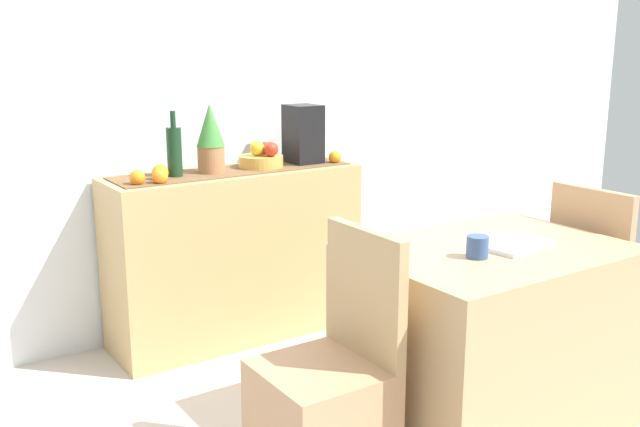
{
  "coord_description": "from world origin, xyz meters",
  "views": [
    {
      "loc": [
        -1.82,
        -2.29,
        1.51
      ],
      "look_at": [
        -0.03,
        0.37,
        0.74
      ],
      "focal_mm": 40.54,
      "sensor_mm": 36.0,
      "label": 1
    }
  ],
  "objects": [
    {
      "name": "ground_plane",
      "position": [
        0.0,
        0.0,
        -0.01
      ],
      "size": [
        6.4,
        6.4,
        0.02
      ],
      "primitive_type": "cube",
      "color": "beige",
      "rests_on": "ground"
    },
    {
      "name": "room_wall_rear",
      "position": [
        0.0,
        1.18,
        1.35
      ],
      "size": [
        6.4,
        0.06,
        2.7
      ],
      "primitive_type": "cube",
      "color": "silver",
      "rests_on": "ground"
    },
    {
      "name": "sideboard_console",
      "position": [
        -0.19,
        0.92,
        0.44
      ],
      "size": [
        1.3,
        0.42,
        0.88
      ],
      "primitive_type": "cube",
      "color": "tan",
      "rests_on": "ground"
    },
    {
      "name": "table_runner",
      "position": [
        -0.19,
        0.92,
        0.88
      ],
      "size": [
        1.22,
        0.32,
        0.01
      ],
      "primitive_type": "cube",
      "color": "brown",
      "rests_on": "sideboard_console"
    },
    {
      "name": "fruit_bowl",
      "position": [
        -0.03,
        0.92,
        0.91
      ],
      "size": [
        0.23,
        0.23,
        0.06
      ],
      "primitive_type": "cylinder",
      "color": "gold",
      "rests_on": "table_runner"
    },
    {
      "name": "apple_left",
      "position": [
        -0.05,
        0.92,
        0.98
      ],
      "size": [
        0.08,
        0.08,
        0.08
      ],
      "primitive_type": "sphere",
      "color": "gold",
      "rests_on": "fruit_bowl"
    },
    {
      "name": "apple_upper",
      "position": [
        -0.0,
        0.86,
        0.98
      ],
      "size": [
        0.07,
        0.07,
        0.07
      ],
      "primitive_type": "sphere",
      "color": "#B2311B",
      "rests_on": "fruit_bowl"
    },
    {
      "name": "apple_rear",
      "position": [
        0.01,
        0.95,
        0.97
      ],
      "size": [
        0.06,
        0.06,
        0.06
      ],
      "primitive_type": "sphere",
      "color": "red",
      "rests_on": "fruit_bowl"
    },
    {
      "name": "wine_bottle",
      "position": [
        -0.5,
        0.92,
        1.0
      ],
      "size": [
        0.07,
        0.07,
        0.32
      ],
      "color": "#18381F",
      "rests_on": "sideboard_console"
    },
    {
      "name": "coffee_maker",
      "position": [
        0.23,
        0.92,
        1.03
      ],
      "size": [
        0.16,
        0.18,
        0.31
      ],
      "primitive_type": "cube",
      "color": "black",
      "rests_on": "sideboard_console"
    },
    {
      "name": "potted_plant",
      "position": [
        -0.31,
        0.92,
        1.05
      ],
      "size": [
        0.14,
        0.14,
        0.34
      ],
      "color": "#A56E47",
      "rests_on": "sideboard_console"
    },
    {
      "name": "orange_loose_near_bowl",
      "position": [
        -0.62,
        0.8,
        0.91
      ],
      "size": [
        0.07,
        0.07,
        0.07
      ],
      "primitive_type": "sphere",
      "color": "orange",
      "rests_on": "sideboard_console"
    },
    {
      "name": "orange_loose_far",
      "position": [
        -0.59,
        0.88,
        0.91
      ],
      "size": [
        0.08,
        0.08,
        0.08
      ],
      "primitive_type": "sphere",
      "color": "orange",
      "rests_on": "sideboard_console"
    },
    {
      "name": "orange_loose_end",
      "position": [
        0.37,
        0.83,
        0.91
      ],
      "size": [
        0.07,
        0.07,
        0.07
      ],
      "primitive_type": "sphere",
      "color": "orange",
      "rests_on": "sideboard_console"
    },
    {
      "name": "orange_loose_mid",
      "position": [
        -0.72,
        0.83,
        0.91
      ],
      "size": [
        0.07,
        0.07,
        0.07
      ],
      "primitive_type": "sphere",
      "color": "orange",
      "rests_on": "sideboard_console"
    },
    {
      "name": "dining_table",
      "position": [
        0.22,
        -0.44,
        0.37
      ],
      "size": [
        1.02,
        0.76,
        0.74
      ],
      "primitive_type": "cube",
      "color": "tan",
      "rests_on": "ground"
    },
    {
      "name": "open_book",
      "position": [
        0.29,
        -0.48,
        0.75
      ],
      "size": [
        0.3,
        0.24,
        0.02
      ],
      "primitive_type": "cube",
      "rotation": [
        0.0,
        0.0,
        0.12
      ],
      "color": "white",
      "rests_on": "dining_table"
    },
    {
      "name": "coffee_cup",
      "position": [
        0.07,
        -0.51,
        0.78
      ],
      "size": [
        0.08,
        0.08,
        0.08
      ],
      "primitive_type": "cylinder",
      "color": "#34508B",
      "rests_on": "dining_table"
    },
    {
      "name": "chair_near_window",
      "position": [
        -0.56,
        -0.44,
        0.27
      ],
      "size": [
        0.4,
        0.4,
        0.9
      ],
      "color": "tan",
      "rests_on": "ground"
    },
    {
      "name": "chair_by_corner",
      "position": [
        0.99,
        -0.44,
        0.27
      ],
      "size": [
        0.4,
        0.4,
        0.9
      ],
      "color": "tan",
      "rests_on": "ground"
    }
  ]
}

